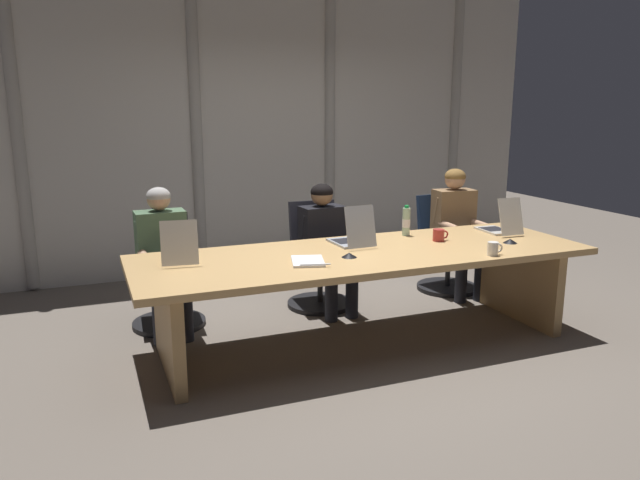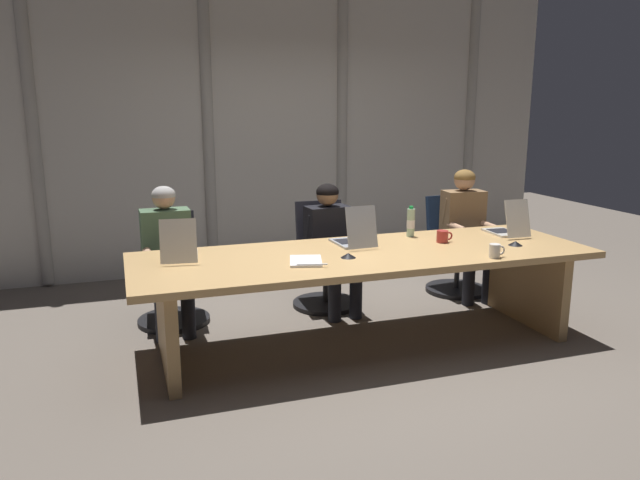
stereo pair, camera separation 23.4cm
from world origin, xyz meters
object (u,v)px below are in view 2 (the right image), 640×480
conference_mic_left_side (515,243)px  spiral_notepad (306,261)px  office_chair_left_end (172,281)px  office_chair_left_mid (324,267)px  person_left_mid (332,239)px  coffee_mug_far (495,251)px  coffee_mug_near (443,236)px  laptop_left_mid (354,238)px  office_chair_center (455,256)px  laptop_left_end (180,252)px  laptop_center (507,228)px  conference_mic_middle (348,255)px  person_center (466,225)px  person_left_end (168,250)px  water_bottle_primary (411,223)px

conference_mic_left_side → spiral_notepad: conference_mic_left_side is taller
office_chair_left_end → office_chair_left_mid: size_ratio=0.97×
person_left_mid → coffee_mug_far: 1.51m
coffee_mug_near → laptop_left_mid: bearing=170.7°
office_chair_left_mid → conference_mic_left_side: size_ratio=8.55×
office_chair_center → coffee_mug_far: size_ratio=7.39×
laptop_left_mid → spiral_notepad: laptop_left_mid is taller
laptop_left_end → person_left_mid: person_left_mid is taller
office_chair_center → conference_mic_left_side: (-0.17, -1.16, 0.39)m
laptop_center → conference_mic_left_side: size_ratio=3.94×
office_chair_left_end → coffee_mug_near: (2.06, -0.88, 0.43)m
laptop_left_mid → office_chair_left_mid: (0.01, 0.77, -0.44)m
conference_mic_middle → laptop_center: bearing=10.8°
office_chair_left_mid → conference_mic_middle: office_chair_left_mid is taller
office_chair_left_end → person_center: 2.76m
person_center → conference_mic_left_side: (-0.19, -1.01, 0.06)m
person_left_end → conference_mic_middle: 1.53m
laptop_left_mid → spiral_notepad: size_ratio=1.21×
laptop_left_end → laptop_left_mid: 1.34m
conference_mic_left_side → person_left_end: bearing=158.7°
laptop_left_mid → office_chair_center: size_ratio=0.46×
office_chair_left_end → office_chair_left_mid: 1.36m
spiral_notepad → conference_mic_middle: bearing=20.3°
person_left_mid → water_bottle_primary: 0.73m
laptop_left_end → office_chair_left_mid: laptop_left_end is taller
person_center → coffee_mug_near: 1.00m
laptop_left_mid → conference_mic_middle: 0.39m
water_bottle_primary → office_chair_left_mid: bearing=132.9°
laptop_left_end → coffee_mug_near: laptop_left_end is taller
laptop_center → spiral_notepad: (-1.88, -0.32, -0.05)m
person_center → conference_mic_left_side: bearing=-5.7°
laptop_left_mid → laptop_center: (1.37, -0.04, -0.00)m
person_left_end → person_left_mid: 1.40m
water_bottle_primary → coffee_mug_far: size_ratio=2.04×
office_chair_left_mid → coffee_mug_far: office_chair_left_mid is taller
laptop_center → office_chair_left_end: 2.87m
conference_mic_left_side → office_chair_left_mid: bearing=135.6°
person_left_end → spiral_notepad: 1.31m
laptop_left_end → office_chair_left_mid: bearing=-52.7°
person_center → laptop_left_mid: bearing=-61.2°
coffee_mug_far → person_left_end: bearing=149.7°
laptop_center → office_chair_left_mid: (-1.35, 0.81, -0.43)m
coffee_mug_far → office_chair_left_end: bearing=146.4°
coffee_mug_near → spiral_notepad: 1.25m
office_chair_center → person_center: person_center is taller
laptop_left_mid → office_chair_center: laptop_left_mid is taller
laptop_center → person_left_end: (-2.74, 0.66, -0.13)m
laptop_left_mid → coffee_mug_far: (0.82, -0.67, -0.01)m
office_chair_center → person_left_mid: bearing=-89.2°
person_left_mid → coffee_mug_near: (0.69, -0.72, 0.13)m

